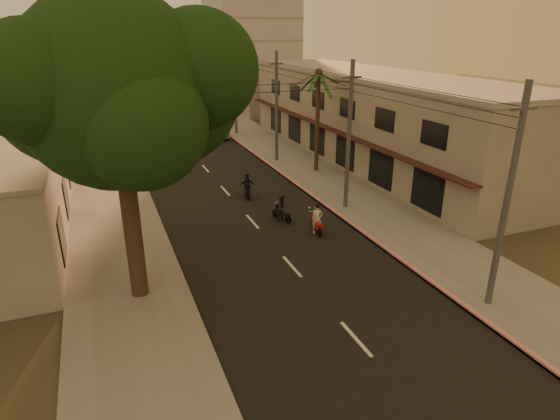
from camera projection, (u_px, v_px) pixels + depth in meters
The scene contains 20 objects.
ground at pixel (310, 287), 20.57m from camera, with size 160.00×160.00×0.00m, color #383023.
road at pixel (206, 169), 37.90m from camera, with size 10.00×140.00×0.02m, color black.
sidewalk_right at pixel (291, 159), 40.45m from camera, with size 5.00×140.00×0.12m, color slate.
sidewalk_left at pixel (108, 178), 35.31m from camera, with size 5.00×140.00×0.12m, color slate.
curb_stripe at pixel (287, 178), 35.28m from camera, with size 0.20×60.00×0.20m, color red.
shophouse_row at pixel (370, 116), 39.63m from camera, with size 8.80×34.20×7.30m.
distant_tower at pixel (250, 4), 69.52m from camera, with size 12.10×12.10×28.00m.
broadleaf_tree at pixel (126, 91), 17.09m from camera, with size 9.60×8.70×12.10m.
palm_tree at pixel (319, 79), 34.59m from camera, with size 5.00×5.00×8.20m.
utility_poles at pixel (276, 83), 37.66m from camera, with size 1.20×48.26×9.00m.
filler_right at pixel (264, 89), 63.29m from camera, with size 8.00×14.00×6.00m, color gray.
filler_left_near at pixel (26, 123), 44.44m from camera, with size 8.00×14.00×4.40m, color gray.
filler_left_far at pixel (38, 88), 59.57m from camera, with size 8.00×14.00×7.00m, color gray.
scooter_red at pixel (317, 220), 25.74m from camera, with size 0.79×1.80×1.77m.
scooter_mid_a at pixel (282, 209), 27.38m from camera, with size 1.10×1.61×1.64m.
scooter_mid_b at pixel (247, 186), 31.19m from camera, with size 1.11×1.72×1.71m.
scooter_far_a at pixel (182, 152), 39.75m from camera, with size 0.86×1.89×1.86m.
scooter_far_b at pixel (202, 132), 47.59m from camera, with size 1.41×1.51×1.60m.
parked_car at pixel (216, 131), 48.44m from camera, with size 1.93×4.42×1.41m, color #9C9FA4.
scooter_far_c at pixel (192, 128), 49.58m from camera, with size 0.88×1.73×1.69m.
Camera 1 is at (-7.82, -16.21, 10.60)m, focal length 30.00 mm.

